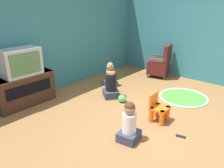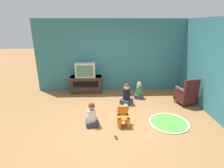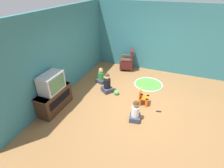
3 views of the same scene
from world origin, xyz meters
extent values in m
plane|color=olive|center=(0.00, 0.00, 0.00)|extent=(30.00, 30.00, 0.00)
cube|color=teal|center=(-0.11, 2.55, 1.36)|extent=(5.79, 0.12, 2.73)
cube|color=teal|center=(2.73, -0.20, 1.36)|extent=(0.12, 5.61, 2.73)
cube|color=#382316|center=(-1.11, 2.25, 0.32)|extent=(1.17, 0.43, 0.64)
cube|color=#503626|center=(-1.11, 2.25, 0.63)|extent=(1.20, 0.44, 0.02)
cube|color=black|center=(-1.11, 2.03, 0.40)|extent=(0.94, 0.01, 0.23)
cube|color=#B7B7BC|center=(-1.11, 2.24, 0.91)|extent=(0.74, 0.41, 0.53)
cube|color=#47754C|center=(-1.11, 2.03, 0.91)|extent=(0.60, 0.02, 0.42)
cylinder|color=brown|center=(2.45, 1.35, 0.05)|extent=(0.04, 0.04, 0.10)
cylinder|color=brown|center=(2.00, 1.24, 0.05)|extent=(0.04, 0.04, 0.10)
cylinder|color=brown|center=(2.55, 0.91, 0.05)|extent=(0.04, 0.04, 0.10)
cylinder|color=brown|center=(2.10, 0.81, 0.05)|extent=(0.04, 0.04, 0.10)
cube|color=#4C1919|center=(2.28, 1.08, 0.28)|extent=(0.65, 0.64, 0.35)
cube|color=#4C1919|center=(2.33, 0.86, 0.68)|extent=(0.52, 0.21, 0.46)
cube|color=brown|center=(2.51, 1.13, 0.55)|extent=(0.17, 0.45, 0.05)
cube|color=brown|center=(2.05, 1.02, 0.55)|extent=(0.17, 0.45, 0.05)
cylinder|color=orange|center=(-0.02, -0.29, 0.14)|extent=(0.09, 0.09, 0.27)
cylinder|color=orange|center=(0.20, -0.28, 0.14)|extent=(0.09, 0.09, 0.27)
cylinder|color=orange|center=(-0.03, -0.09, 0.14)|extent=(0.09, 0.09, 0.27)
cylinder|color=orange|center=(0.19, -0.08, 0.14)|extent=(0.09, 0.09, 0.27)
cube|color=orange|center=(0.09, -0.19, 0.25)|extent=(0.32, 0.31, 0.04)
cube|color=orange|center=(0.08, -0.06, 0.39)|extent=(0.27, 0.05, 0.23)
cylinder|color=green|center=(1.34, -0.10, 0.01)|extent=(1.06, 1.06, 0.01)
torus|color=silver|center=(1.34, -0.10, 0.01)|extent=(1.06, 1.06, 0.04)
cube|color=#33384C|center=(-0.73, -0.12, 0.07)|extent=(0.37, 0.33, 0.14)
cylinder|color=silver|center=(-0.73, -0.12, 0.30)|extent=(0.21, 0.21, 0.31)
sphere|color=#9E7051|center=(-0.73, -0.12, 0.53)|extent=(0.17, 0.17, 0.17)
sphere|color=#472D19|center=(-0.73, -0.12, 0.56)|extent=(0.16, 0.16, 0.16)
cube|color=#33384C|center=(0.83, 1.61, 0.07)|extent=(0.35, 0.38, 0.14)
cylinder|color=#2D8C3F|center=(0.83, 1.61, 0.28)|extent=(0.20, 0.20, 0.29)
sphere|color=beige|center=(0.83, 1.61, 0.51)|extent=(0.17, 0.17, 0.17)
sphere|color=tan|center=(0.83, 1.61, 0.53)|extent=(0.15, 0.15, 0.15)
cube|color=#33384C|center=(0.33, 1.16, 0.08)|extent=(0.47, 0.48, 0.16)
cylinder|color=black|center=(0.33, 1.16, 0.33)|extent=(0.24, 0.24, 0.34)
sphere|color=beige|center=(0.33, 1.16, 0.59)|extent=(0.19, 0.19, 0.19)
sphere|color=#472D19|center=(0.33, 1.16, 0.62)|extent=(0.18, 0.18, 0.18)
sphere|color=#4CCC59|center=(0.26, 0.79, 0.08)|extent=(0.16, 0.16, 0.16)
cube|color=black|center=(-0.13, -0.70, 0.01)|extent=(0.08, 0.16, 0.02)
camera|label=1|loc=(-3.06, -1.79, 2.00)|focal=35.00mm
camera|label=2|loc=(-0.37, -4.15, 2.55)|focal=28.00mm
camera|label=3|loc=(-4.41, -0.88, 3.37)|focal=28.00mm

